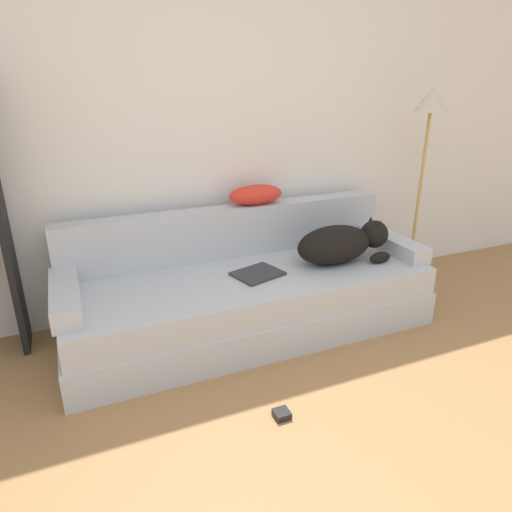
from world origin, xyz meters
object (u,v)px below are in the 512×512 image
(laptop, at_px, (258,274))
(throw_pillow, at_px, (256,195))
(couch, at_px, (250,302))
(dog, at_px, (342,243))
(floor_lamp, at_px, (428,128))
(power_adapter, at_px, (282,414))

(laptop, distance_m, throw_pillow, 0.58)
(couch, distance_m, throw_pillow, 0.72)
(dog, xyz_separation_m, throw_pillow, (-0.43, 0.41, 0.27))
(dog, bearing_deg, floor_lamp, 15.39)
(dog, height_order, floor_lamp, floor_lamp)
(laptop, bearing_deg, floor_lamp, -8.25)
(power_adapter, bearing_deg, floor_lamp, 31.79)
(couch, xyz_separation_m, laptop, (0.03, -0.04, 0.21))
(laptop, bearing_deg, couch, 109.81)
(floor_lamp, bearing_deg, dog, -164.61)
(throw_pillow, bearing_deg, dog, -43.66)
(laptop, xyz_separation_m, floor_lamp, (1.39, 0.20, 0.80))
(couch, relative_size, dog, 3.45)
(laptop, relative_size, throw_pillow, 0.88)
(couch, distance_m, laptop, 0.22)
(dog, distance_m, laptop, 0.60)
(laptop, relative_size, floor_lamp, 0.23)
(throw_pillow, xyz_separation_m, floor_lamp, (1.24, -0.19, 0.40))
(floor_lamp, bearing_deg, laptop, -171.69)
(throw_pillow, bearing_deg, floor_lamp, -8.88)
(couch, bearing_deg, dog, -5.65)
(laptop, relative_size, power_adapter, 4.44)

